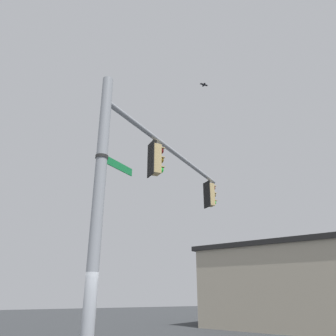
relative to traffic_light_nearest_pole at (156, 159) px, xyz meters
The scene contains 7 objects.
signal_pole 3.57m from the traffic_light_nearest_pole, 54.72° to the right, with size 0.29×0.29×7.79m, color gray.
mast_arm 1.57m from the traffic_light_nearest_pole, 126.05° to the left, with size 0.17×0.17×8.09m, color gray.
traffic_light_nearest_pole is the anchor object (origin of this frame).
traffic_light_mid_inner 4.84m from the traffic_light_nearest_pole, 125.54° to the left, with size 0.54×0.49×1.31m.
street_name_sign 2.49m from the traffic_light_nearest_pole, 54.76° to the right, with size 0.95×1.26×0.22m.
bird_flying 4.80m from the traffic_light_nearest_pole, 102.70° to the left, with size 0.27×0.35×0.08m.
storefront_building 14.61m from the traffic_light_nearest_pole, 112.90° to the left, with size 15.10×12.38×4.92m.
Camera 1 is at (7.66, -1.70, 2.08)m, focal length 34.19 mm.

